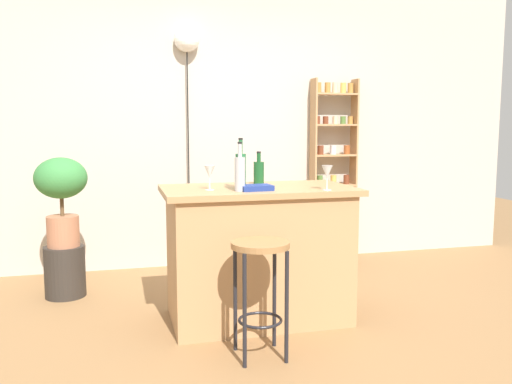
# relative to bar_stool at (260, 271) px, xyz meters

# --- Properties ---
(ground) EXTENTS (12.00, 12.00, 0.00)m
(ground) POSITION_rel_bar_stool_xyz_m (0.15, 0.31, -0.52)
(ground) COLOR olive
(back_wall) EXTENTS (6.40, 0.10, 2.80)m
(back_wall) POSITION_rel_bar_stool_xyz_m (0.15, 2.26, 0.88)
(back_wall) COLOR #BCB2A3
(back_wall) RESTS_ON ground
(kitchen_counter) EXTENTS (1.31, 0.73, 0.94)m
(kitchen_counter) POSITION_rel_bar_stool_xyz_m (0.15, 0.61, -0.04)
(kitchen_counter) COLOR tan
(kitchen_counter) RESTS_ON ground
(bar_stool) EXTENTS (0.34, 0.34, 0.69)m
(bar_stool) POSITION_rel_bar_stool_xyz_m (0.00, 0.00, 0.00)
(bar_stool) COLOR black
(bar_stool) RESTS_ON ground
(spice_shelf) EXTENTS (0.46, 0.17, 1.82)m
(spice_shelf) POSITION_rel_bar_stool_xyz_m (1.33, 2.11, 0.43)
(spice_shelf) COLOR tan
(spice_shelf) RESTS_ON ground
(plant_stool) EXTENTS (0.32, 0.32, 0.41)m
(plant_stool) POSITION_rel_bar_stool_xyz_m (-1.22, 1.49, -0.31)
(plant_stool) COLOR #2D2823
(plant_stool) RESTS_ON ground
(potted_plant) EXTENTS (0.40, 0.36, 0.71)m
(potted_plant) POSITION_rel_bar_stool_xyz_m (-1.22, 1.49, 0.33)
(potted_plant) COLOR #A86B4C
(potted_plant) RESTS_ON plant_stool
(bottle_olive_oil) EXTENTS (0.07, 0.07, 0.34)m
(bottle_olive_oil) POSITION_rel_bar_stool_xyz_m (0.01, 0.54, 0.55)
(bottle_olive_oil) COLOR #236638
(bottle_olive_oil) RESTS_ON kitchen_counter
(bottle_sauce_amber) EXTENTS (0.08, 0.08, 0.24)m
(bottle_sauce_amber) POSITION_rel_bar_stool_xyz_m (0.21, 0.81, 0.51)
(bottle_sauce_amber) COLOR #194C23
(bottle_sauce_amber) RESTS_ON kitchen_counter
(bottle_spirits_clear) EXTENTS (0.07, 0.07, 0.32)m
(bottle_spirits_clear) POSITION_rel_bar_stool_xyz_m (-0.02, 0.43, 0.54)
(bottle_spirits_clear) COLOR #B2B2B7
(bottle_spirits_clear) RESTS_ON kitchen_counter
(wine_glass_left) EXTENTS (0.07, 0.07, 0.16)m
(wine_glass_left) POSITION_rel_bar_stool_xyz_m (-0.20, 0.53, 0.54)
(wine_glass_left) COLOR silver
(wine_glass_left) RESTS_ON kitchen_counter
(wine_glass_center) EXTENTS (0.07, 0.07, 0.16)m
(wine_glass_center) POSITION_rel_bar_stool_xyz_m (0.55, 0.34, 0.54)
(wine_glass_center) COLOR silver
(wine_glass_center) RESTS_ON kitchen_counter
(cookbook) EXTENTS (0.22, 0.17, 0.03)m
(cookbook) POSITION_rel_bar_stool_xyz_m (0.09, 0.45, 0.44)
(cookbook) COLOR navy
(cookbook) RESTS_ON kitchen_counter
(pendant_globe_light) EXTENTS (0.23, 0.23, 2.27)m
(pendant_globe_light) POSITION_rel_bar_stool_xyz_m (-0.13, 2.15, 1.61)
(pendant_globe_light) COLOR black
(pendant_globe_light) RESTS_ON ground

